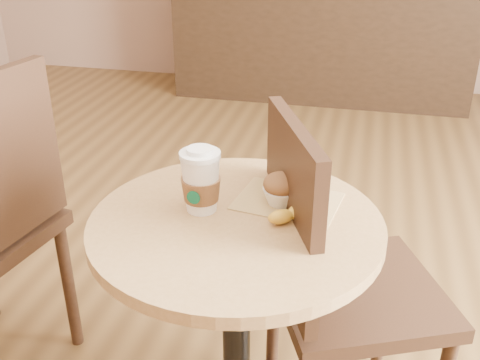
{
  "coord_description": "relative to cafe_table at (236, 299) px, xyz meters",
  "views": [
    {
      "loc": [
        0.38,
        -1.17,
        1.4
      ],
      "look_at": [
        0.12,
        -0.06,
        0.83
      ],
      "focal_mm": 42.0,
      "sensor_mm": 36.0,
      "label": 1
    }
  ],
  "objects": [
    {
      "name": "banana",
      "position": [
        0.1,
        0.09,
        0.25
      ],
      "size": [
        0.17,
        0.25,
        0.03
      ],
      "primitive_type": null,
      "rotation": [
        0.0,
        0.0,
        0.13
      ],
      "color": "gold",
      "rests_on": "kraft_bag"
    },
    {
      "name": "cafe_table",
      "position": [
        0.0,
        0.0,
        0.0
      ],
      "size": [
        0.67,
        0.67,
        0.75
      ],
      "color": "black",
      "rests_on": "ground"
    },
    {
      "name": "chair_right",
      "position": [
        0.23,
        0.13,
        0.0
      ],
      "size": [
        0.55,
        0.55,
        0.96
      ],
      "rotation": [
        0.0,
        0.0,
        1.98
      ],
      "color": "#311E11",
      "rests_on": "ground"
    },
    {
      "name": "muffin",
      "position": [
        0.09,
        0.09,
        0.27
      ],
      "size": [
        0.09,
        0.09,
        0.08
      ],
      "color": "white",
      "rests_on": "kraft_bag"
    },
    {
      "name": "coffee_cup",
      "position": [
        -0.09,
        0.03,
        0.3
      ],
      "size": [
        0.09,
        0.09,
        0.16
      ],
      "rotation": [
        0.0,
        0.0,
        -0.09
      ],
      "color": "white",
      "rests_on": "cafe_table"
    },
    {
      "name": "kraft_bag",
      "position": [
        0.1,
        0.11,
        0.23
      ],
      "size": [
        0.26,
        0.21,
        0.0
      ],
      "primitive_type": "cube",
      "rotation": [
        0.0,
        0.0,
        -0.15
      ],
      "color": "tan",
      "rests_on": "cafe_table"
    },
    {
      "name": "service_counter",
      "position": [
        -0.12,
        3.28,
        0.0
      ],
      "size": [
        2.3,
        0.65,
        1.04
      ],
      "color": "black",
      "rests_on": "ground"
    }
  ]
}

